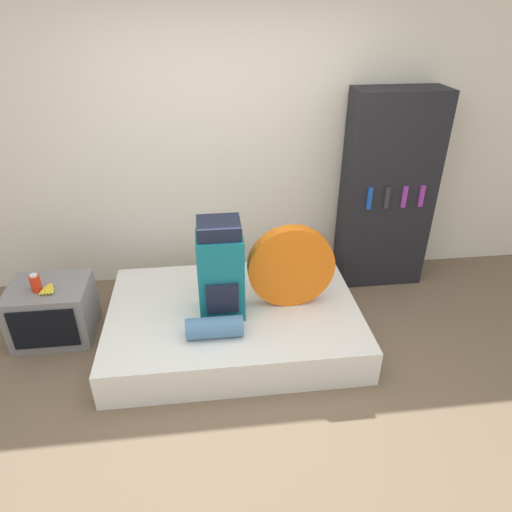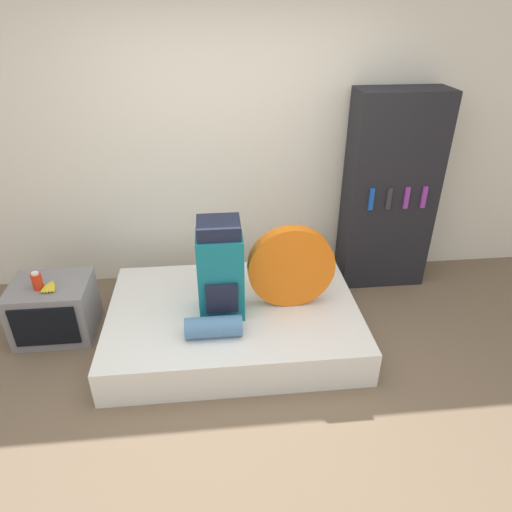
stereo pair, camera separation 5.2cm
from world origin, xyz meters
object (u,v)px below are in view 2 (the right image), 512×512
Objects in this scene: television at (54,309)px; canister at (37,281)px; tent_bag at (291,267)px; backpack at (220,270)px; bookshelf at (389,193)px; sleeping_roll at (214,327)px.

canister reaches higher than television.
tent_bag is at bearing -4.01° from canister.
backpack is 1.27× the size of television.
backpack is 1.15× the size of tent_bag.
sleeping_roll is at bearing -146.04° from bookshelf.
sleeping_roll is 2.03m from bookshelf.
tent_bag is 1.10× the size of television.
tent_bag is at bearing -143.53° from bookshelf.
canister is (-1.33, 0.48, 0.17)m from sleeping_roll.
television is 3.04m from bookshelf.
bookshelf is at bearing 10.97° from television.
backpack is 5.25× the size of canister.
television is at bearing -169.03° from bookshelf.
canister is at bearing 160.07° from sleeping_roll.
backpack is at bearing -7.85° from canister.
sleeping_roll is 0.23× the size of bookshelf.
backpack is at bearing 76.36° from sleeping_roll.
backpack is 0.43× the size of bookshelf.
television is 0.31m from canister.
tent_bag is 1.63× the size of sleeping_roll.
television is (-1.28, 0.53, -0.14)m from sleeping_roll.
backpack is 1.44m from television.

